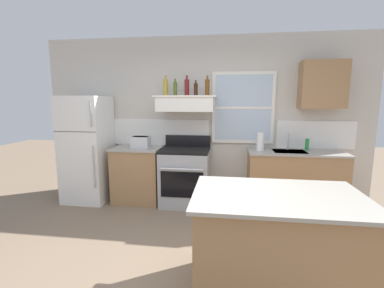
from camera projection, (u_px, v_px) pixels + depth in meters
The scene contains 18 objects.
ground_plane at pixel (180, 279), 2.53m from camera, with size 16.00×16.00×0.00m, color #7A6651.
back_wall at pixel (205, 119), 4.48m from camera, with size 5.40×0.11×2.70m.
refrigerator at pixel (87, 149), 4.44m from camera, with size 0.70×0.72×1.74m.
counter_left_of_stove at pixel (138, 174), 4.45m from camera, with size 0.79×0.63×0.91m.
toaster at pixel (141, 142), 4.28m from camera, with size 0.30×0.20×0.19m.
stove_range at pixel (185, 176), 4.31m from camera, with size 0.76×0.69×1.09m.
range_hood_shelf at pixel (186, 103), 4.21m from camera, with size 0.96×0.52×0.24m.
bottle_champagne_gold_foil at pixel (166, 87), 4.25m from camera, with size 0.08×0.08×0.32m.
bottle_olive_oil_square at pixel (175, 88), 4.19m from camera, with size 0.06×0.06×0.26m.
bottle_red_label_wine at pixel (187, 87), 4.21m from camera, with size 0.07×0.07×0.31m.
bottle_brown_stout at pixel (196, 89), 4.13m from camera, with size 0.06×0.06×0.23m.
bottle_amber_wine at pixel (207, 87), 4.12m from camera, with size 0.07×0.07×0.30m.
counter_right_with_sink at pixel (294, 180), 4.12m from camera, with size 1.43×0.63×0.91m.
sink_faucet at pixel (289, 139), 4.12m from camera, with size 0.03×0.17×0.28m.
paper_towel_roll at pixel (260, 142), 4.09m from camera, with size 0.11×0.11×0.27m, color white.
dish_soap_bottle at pixel (307, 144), 4.10m from camera, with size 0.06×0.06×0.18m, color #268C3F.
kitchen_island at pixel (276, 245), 2.26m from camera, with size 1.40×0.90×0.91m.
upper_cabinet_right at pixel (323, 85), 3.97m from camera, with size 0.64×0.32×0.70m.
Camera 1 is at (0.43, -2.25, 1.67)m, focal length 24.97 mm.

